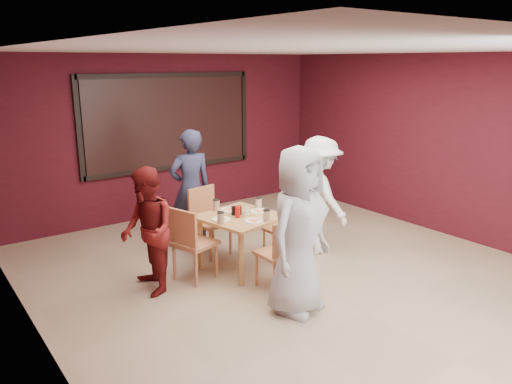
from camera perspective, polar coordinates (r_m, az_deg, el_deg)
floor at (r=6.45m, az=4.97°, el=-9.80°), size 7.00×7.00×0.00m
window_blinds at (r=8.82m, az=-9.81°, el=7.87°), size 3.00×0.02×1.50m
dining_table at (r=6.49m, az=-1.76°, el=-3.44°), size 1.09×1.09×0.89m
chair_front at (r=5.95m, az=2.89°, el=-6.68°), size 0.43×0.43×0.89m
chair_back at (r=7.09m, az=-5.56°, el=-2.85°), size 0.53×0.53×0.96m
chair_left at (r=6.22m, az=-7.53°, el=-5.47°), size 0.57×0.57×0.95m
chair_right at (r=7.07m, az=3.09°, el=-3.74°), size 0.39×0.39×0.77m
diner_front at (r=5.35m, az=4.88°, el=-4.45°), size 1.03×0.83×1.84m
diner_back at (r=7.32m, az=-7.49°, el=0.36°), size 0.68×0.49×1.74m
diner_left at (r=5.95m, az=-12.31°, el=-4.42°), size 0.69×0.82×1.51m
diner_right at (r=7.10m, az=7.23°, el=-0.39°), size 0.72×1.14×1.67m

